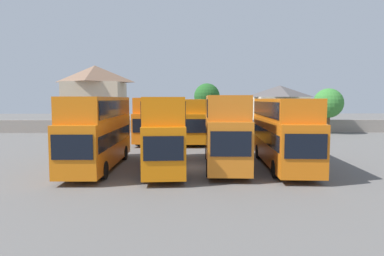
{
  "coord_description": "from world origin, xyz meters",
  "views": [
    {
      "loc": [
        -0.42,
        -23.42,
        4.78
      ],
      "look_at": [
        0.0,
        3.0,
        2.52
      ],
      "focal_mm": 31.95,
      "sensor_mm": 36.0,
      "label": 1
    }
  ],
  "objects_px": {
    "tree_behind_wall": "(207,97)",
    "bus_2": "(164,129)",
    "tree_left_of_lot": "(328,103)",
    "bus_4": "(283,129)",
    "bus_3": "(225,127)",
    "bus_1": "(98,128)",
    "bus_6": "(193,118)",
    "house_terrace_centre": "(280,107)",
    "bus_5": "(154,117)",
    "bus_7": "(225,116)",
    "house_terrace_left": "(95,97)"
  },
  "relations": [
    {
      "from": "bus_3",
      "to": "house_terrace_left",
      "type": "xyz_separation_m",
      "value": [
        -16.94,
        30.03,
        2.27
      ]
    },
    {
      "from": "bus_1",
      "to": "bus_2",
      "type": "xyz_separation_m",
      "value": [
        4.5,
        -0.26,
        -0.01
      ]
    },
    {
      "from": "tree_left_of_lot",
      "to": "bus_7",
      "type": "bearing_deg",
      "value": -153.21
    },
    {
      "from": "bus_4",
      "to": "bus_5",
      "type": "distance_m",
      "value": 18.13
    },
    {
      "from": "tree_behind_wall",
      "to": "bus_3",
      "type": "bearing_deg",
      "value": -90.74
    },
    {
      "from": "bus_2",
      "to": "bus_3",
      "type": "bearing_deg",
      "value": 94.91
    },
    {
      "from": "bus_7",
      "to": "bus_2",
      "type": "bearing_deg",
      "value": -21.81
    },
    {
      "from": "bus_4",
      "to": "house_terrace_centre",
      "type": "height_order",
      "value": "house_terrace_centre"
    },
    {
      "from": "bus_7",
      "to": "bus_3",
      "type": "bearing_deg",
      "value": -7.47
    },
    {
      "from": "house_terrace_left",
      "to": "tree_left_of_lot",
      "type": "bearing_deg",
      "value": -12.54
    },
    {
      "from": "bus_7",
      "to": "tree_left_of_lot",
      "type": "distance_m",
      "value": 16.84
    },
    {
      "from": "tree_behind_wall",
      "to": "bus_2",
      "type": "bearing_deg",
      "value": -99.41
    },
    {
      "from": "bus_6",
      "to": "bus_7",
      "type": "distance_m",
      "value": 3.67
    },
    {
      "from": "bus_6",
      "to": "bus_7",
      "type": "xyz_separation_m",
      "value": [
        3.63,
        0.52,
        0.13
      ]
    },
    {
      "from": "bus_5",
      "to": "bus_1",
      "type": "bearing_deg",
      "value": -4.6
    },
    {
      "from": "bus_2",
      "to": "bus_4",
      "type": "distance_m",
      "value": 8.32
    },
    {
      "from": "bus_6",
      "to": "tree_left_of_lot",
      "type": "xyz_separation_m",
      "value": [
        18.62,
        8.09,
        1.48
      ]
    },
    {
      "from": "bus_4",
      "to": "bus_5",
      "type": "xyz_separation_m",
      "value": [
        -10.44,
        14.82,
        0.05
      ]
    },
    {
      "from": "bus_1",
      "to": "tree_left_of_lot",
      "type": "height_order",
      "value": "tree_left_of_lot"
    },
    {
      "from": "bus_5",
      "to": "tree_behind_wall",
      "type": "relative_size",
      "value": 1.6
    },
    {
      "from": "bus_6",
      "to": "bus_7",
      "type": "bearing_deg",
      "value": 97.75
    },
    {
      "from": "bus_6",
      "to": "house_terrace_left",
      "type": "xyz_separation_m",
      "value": [
        -15.0,
        15.56,
        2.4
      ]
    },
    {
      "from": "bus_4",
      "to": "tree_left_of_lot",
      "type": "height_order",
      "value": "tree_left_of_lot"
    },
    {
      "from": "bus_1",
      "to": "bus_6",
      "type": "distance_m",
      "value": 16.33
    },
    {
      "from": "bus_1",
      "to": "bus_4",
      "type": "relative_size",
      "value": 0.95
    },
    {
      "from": "bus_1",
      "to": "tree_behind_wall",
      "type": "xyz_separation_m",
      "value": [
        9.09,
        27.44,
        2.36
      ]
    },
    {
      "from": "bus_3",
      "to": "house_terrace_left",
      "type": "relative_size",
      "value": 1.03
    },
    {
      "from": "tree_left_of_lot",
      "to": "house_terrace_left",
      "type": "bearing_deg",
      "value": 167.46
    },
    {
      "from": "bus_3",
      "to": "bus_1",
      "type": "bearing_deg",
      "value": -84.85
    },
    {
      "from": "bus_1",
      "to": "house_terrace_centre",
      "type": "relative_size",
      "value": 1.33
    },
    {
      "from": "tree_left_of_lot",
      "to": "tree_behind_wall",
      "type": "relative_size",
      "value": 0.88
    },
    {
      "from": "bus_6",
      "to": "tree_left_of_lot",
      "type": "height_order",
      "value": "tree_left_of_lot"
    },
    {
      "from": "bus_7",
      "to": "bus_6",
      "type": "bearing_deg",
      "value": -82.9
    },
    {
      "from": "bus_6",
      "to": "bus_2",
      "type": "bearing_deg",
      "value": -9.02
    },
    {
      "from": "bus_1",
      "to": "bus_5",
      "type": "bearing_deg",
      "value": 171.47
    },
    {
      "from": "bus_4",
      "to": "house_terrace_centre",
      "type": "distance_m",
      "value": 32.42
    },
    {
      "from": "bus_5",
      "to": "bus_7",
      "type": "bearing_deg",
      "value": 96.26
    },
    {
      "from": "bus_7",
      "to": "bus_1",
      "type": "bearing_deg",
      "value": -35.18
    },
    {
      "from": "bus_4",
      "to": "tree_left_of_lot",
      "type": "distance_m",
      "value": 25.98
    },
    {
      "from": "bus_3",
      "to": "bus_5",
      "type": "bearing_deg",
      "value": -153.91
    },
    {
      "from": "house_terrace_left",
      "to": "tree_left_of_lot",
      "type": "xyz_separation_m",
      "value": [
        33.62,
        -7.48,
        -0.92
      ]
    },
    {
      "from": "bus_1",
      "to": "tree_behind_wall",
      "type": "relative_size",
      "value": 1.5
    },
    {
      "from": "bus_3",
      "to": "tree_left_of_lot",
      "type": "xyz_separation_m",
      "value": [
        16.68,
        22.56,
        1.35
      ]
    },
    {
      "from": "bus_1",
      "to": "tree_behind_wall",
      "type": "bearing_deg",
      "value": 162.04
    },
    {
      "from": "bus_3",
      "to": "tree_left_of_lot",
      "type": "relative_size",
      "value": 1.66
    },
    {
      "from": "house_terrace_centre",
      "to": "tree_left_of_lot",
      "type": "xyz_separation_m",
      "value": [
        4.3,
        -8.66,
        0.62
      ]
    },
    {
      "from": "bus_4",
      "to": "bus_3",
      "type": "bearing_deg",
      "value": -88.13
    },
    {
      "from": "bus_2",
      "to": "bus_6",
      "type": "xyz_separation_m",
      "value": [
        2.3,
        15.11,
        -0.08
      ]
    },
    {
      "from": "bus_4",
      "to": "house_terrace_centre",
      "type": "relative_size",
      "value": 1.4
    },
    {
      "from": "tree_left_of_lot",
      "to": "bus_4",
      "type": "bearing_deg",
      "value": -119.1
    }
  ]
}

